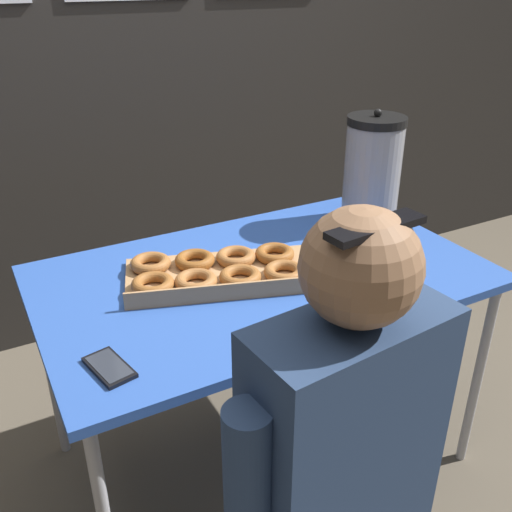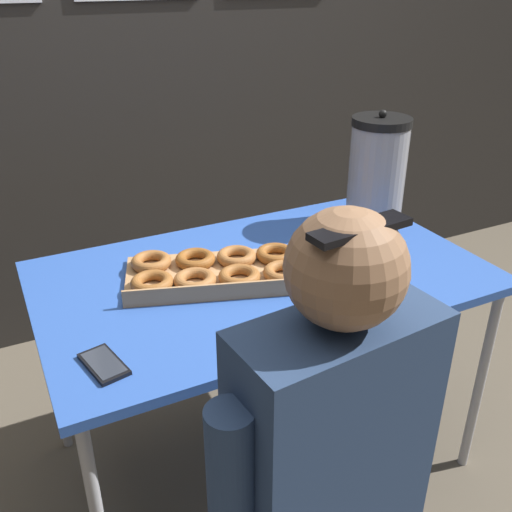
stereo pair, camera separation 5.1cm
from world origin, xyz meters
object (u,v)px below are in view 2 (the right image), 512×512
(donut_box, at_px, (233,270))
(cell_phone, at_px, (104,364))
(person_seated, at_px, (327,505))
(coffee_urn, at_px, (377,171))

(donut_box, relative_size, cell_phone, 4.73)
(person_seated, bearing_deg, coffee_urn, -136.05)
(donut_box, bearing_deg, coffee_urn, 32.12)
(donut_box, distance_m, coffee_urn, 0.67)
(coffee_urn, relative_size, cell_phone, 2.67)
(cell_phone, bearing_deg, donut_box, 17.61)
(cell_phone, relative_size, person_seated, 0.12)
(coffee_urn, xyz_separation_m, person_seated, (-0.74, -0.87, -0.33))
(coffee_urn, xyz_separation_m, cell_phone, (-1.07, -0.41, -0.18))
(coffee_urn, bearing_deg, person_seated, -130.62)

